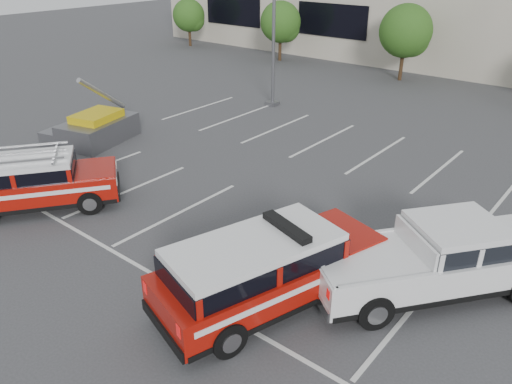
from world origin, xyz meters
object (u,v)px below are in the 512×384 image
tree_left (282,23)px  white_pickup (434,264)px  tree_far_left (190,17)px  fire_chief_suv (269,273)px  ladder_suv (34,186)px  utility_rig (95,129)px  tree_mid_left (407,33)px  light_pole_left (274,7)px

tree_left → white_pickup: tree_left is taller
tree_far_left → tree_left: bearing=0.0°
fire_chief_suv → white_pickup: 4.24m
tree_left → fire_chief_suv: 29.53m
tree_far_left → ladder_suv: size_ratio=0.74×
tree_left → utility_rig: size_ratio=1.10×
fire_chief_suv → tree_far_left: bearing=155.8°
tree_far_left → tree_mid_left: (20.00, 0.00, 0.54)m
fire_chief_suv → utility_rig: (-13.14, 4.04, -0.24)m
tree_left → light_pole_left: light_pole_left is taller
tree_mid_left → ladder_suv: (-1.83, -24.81, -2.23)m
light_pole_left → ladder_suv: light_pole_left is taller
tree_far_left → tree_left: size_ratio=0.90×
tree_far_left → light_pole_left: 19.85m
tree_left → ladder_suv: bearing=-71.8°
ladder_suv → utility_rig: 6.40m
fire_chief_suv → white_pickup: bearing=63.0°
light_pole_left → white_pickup: (13.41, -10.69, -4.42)m
light_pole_left → utility_rig: light_pole_left is taller
white_pickup → ladder_suv: ladder_suv is taller
tree_mid_left → utility_rig: size_ratio=1.20×
tree_far_left → ladder_suv: 30.80m
tree_far_left → white_pickup: size_ratio=0.64×
tree_far_left → fire_chief_suv: size_ratio=0.63×
utility_rig → white_pickup: bearing=-17.8°
light_pole_left → ladder_suv: bearing=-85.1°
fire_chief_suv → white_pickup: (2.93, 3.06, -0.09)m
light_pole_left → utility_rig: 11.06m
tree_left → utility_rig: 20.32m
fire_chief_suv → light_pole_left: bearing=144.1°
tree_left → fire_chief_suv: (17.38, -23.79, -1.92)m
ladder_suv → tree_far_left: bearing=162.1°
tree_left → light_pole_left: 12.43m
tree_mid_left → white_pickup: (10.32, -20.74, -2.28)m
utility_rig → tree_far_left: bearing=111.4°
tree_far_left → tree_left: 10.00m
tree_mid_left → light_pole_left: 10.73m
tree_left → light_pole_left: bearing=-55.5°
light_pole_left → white_pickup: bearing=-38.6°
tree_mid_left → utility_rig: (-5.76, -19.76, -2.43)m
tree_left → ladder_suv: size_ratio=0.82×
tree_left → fire_chief_suv: tree_left is taller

